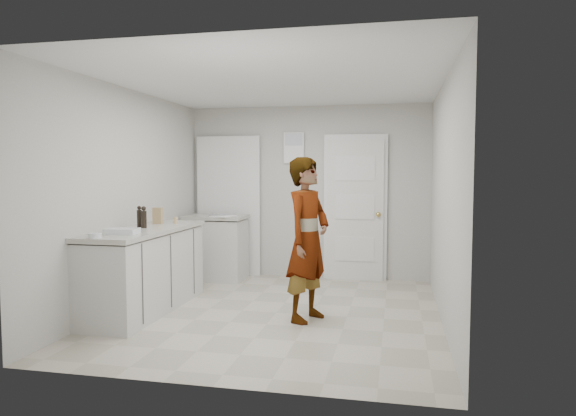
% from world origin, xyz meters
% --- Properties ---
extents(ground, '(4.00, 4.00, 0.00)m').
position_xyz_m(ground, '(0.00, 0.00, 0.00)').
color(ground, '#A39C89').
rests_on(ground, ground).
extents(room_shell, '(4.00, 4.00, 4.00)m').
position_xyz_m(room_shell, '(-0.17, 1.95, 1.02)').
color(room_shell, '#B2B0A8').
rests_on(room_shell, ground).
extents(main_counter, '(0.64, 1.96, 0.93)m').
position_xyz_m(main_counter, '(-1.45, -0.20, 0.43)').
color(main_counter, silver).
rests_on(main_counter, ground).
extents(side_counter, '(0.84, 0.61, 0.93)m').
position_xyz_m(side_counter, '(-1.25, 1.55, 0.43)').
color(side_counter, silver).
rests_on(side_counter, ground).
extents(person, '(0.61, 0.73, 1.70)m').
position_xyz_m(person, '(0.38, -0.19, 0.85)').
color(person, silver).
rests_on(person, ground).
extents(cake_mix_box, '(0.12, 0.06, 0.19)m').
position_xyz_m(cake_mix_box, '(-1.53, 0.28, 1.02)').
color(cake_mix_box, olive).
rests_on(cake_mix_box, main_counter).
extents(spice_jar, '(0.05, 0.05, 0.08)m').
position_xyz_m(spice_jar, '(-1.32, 0.33, 0.96)').
color(spice_jar, tan).
rests_on(spice_jar, main_counter).
extents(oil_cruet_a, '(0.06, 0.06, 0.24)m').
position_xyz_m(oil_cruet_a, '(-1.46, -0.19, 1.04)').
color(oil_cruet_a, black).
rests_on(oil_cruet_a, main_counter).
extents(oil_cruet_b, '(0.05, 0.05, 0.24)m').
position_xyz_m(oil_cruet_b, '(-1.54, -0.14, 1.04)').
color(oil_cruet_b, black).
rests_on(oil_cruet_b, main_counter).
extents(baking_dish, '(0.33, 0.25, 0.05)m').
position_xyz_m(baking_dish, '(-1.42, -0.73, 0.95)').
color(baking_dish, silver).
rests_on(baking_dish, main_counter).
extents(egg_bowl, '(0.13, 0.13, 0.05)m').
position_xyz_m(egg_bowl, '(-1.49, -1.10, 0.95)').
color(egg_bowl, silver).
rests_on(egg_bowl, main_counter).
extents(papers, '(0.31, 0.37, 0.01)m').
position_xyz_m(papers, '(-1.10, 1.41, 0.93)').
color(papers, white).
rests_on(papers, side_counter).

